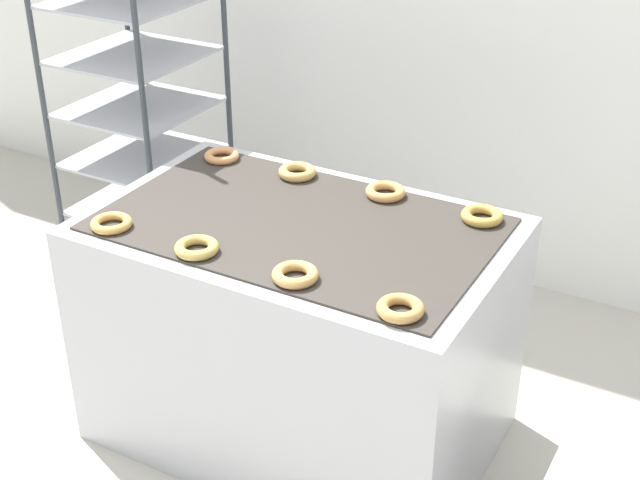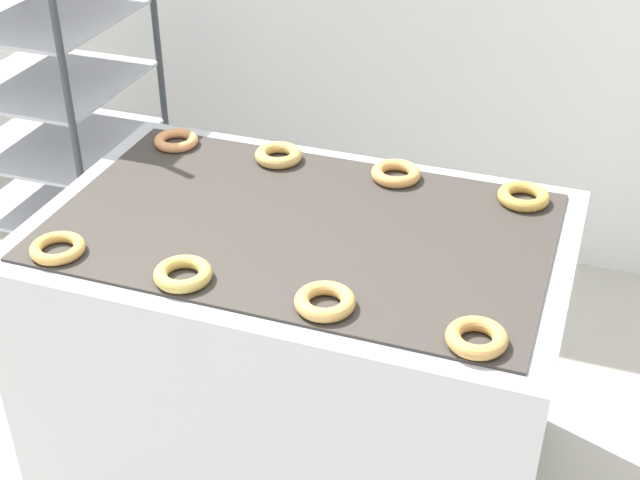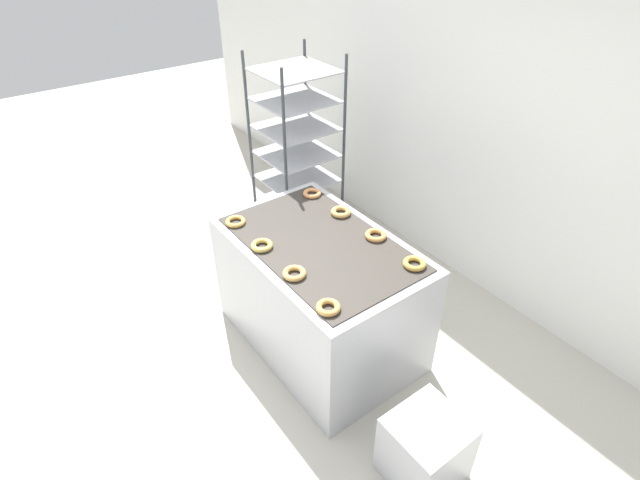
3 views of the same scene
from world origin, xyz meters
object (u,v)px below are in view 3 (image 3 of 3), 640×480
at_px(donut_near_midright, 294,273).
at_px(donut_near_right, 328,307).
at_px(glaze_bin, 425,449).
at_px(baking_rack_cart, 297,154).
at_px(donut_far_right, 414,264).
at_px(donut_far_midleft, 341,212).
at_px(donut_far_midright, 376,235).
at_px(donut_near_midleft, 262,245).
at_px(donut_far_left, 312,193).
at_px(fryer_machine, 320,294).
at_px(donut_near_left, 236,221).

height_order(donut_near_midright, donut_near_right, same).
height_order(glaze_bin, donut_near_right, donut_near_right).
relative_size(baking_rack_cart, donut_far_right, 12.25).
height_order(donut_far_midleft, donut_far_midright, donut_far_midleft).
bearing_deg(baking_rack_cart, donut_near_midleft, -43.45).
xyz_separation_m(donut_far_left, donut_far_midleft, (0.33, 0.01, 0.00)).
bearing_deg(fryer_machine, donut_near_left, -148.00).
bearing_deg(donut_near_left, donut_far_left, 89.98).
distance_m(baking_rack_cart, glaze_bin, 2.51).
bearing_deg(baking_rack_cart, donut_far_midleft, -17.13).
height_order(fryer_machine, donut_far_midright, donut_far_midright).
distance_m(glaze_bin, donut_near_right, 0.94).
relative_size(donut_near_left, donut_far_left, 1.02).
bearing_deg(donut_far_right, donut_far_left, -179.93).
bearing_deg(donut_far_right, donut_far_midleft, 179.51).
relative_size(donut_near_midleft, donut_far_right, 1.00).
xyz_separation_m(donut_near_left, donut_far_right, (1.03, 0.63, 0.00)).
bearing_deg(baking_rack_cart, donut_near_right, -29.36).
xyz_separation_m(glaze_bin, donut_near_left, (-1.66, -0.18, 0.66)).
height_order(donut_far_left, donut_far_midright, donut_far_midright).
height_order(baking_rack_cart, donut_near_midright, baking_rack_cart).
distance_m(donut_near_midleft, donut_far_right, 0.93).
distance_m(glaze_bin, donut_near_left, 1.79).
bearing_deg(donut_near_midright, donut_far_left, 137.90).
relative_size(donut_far_midright, donut_far_right, 1.01).
relative_size(glaze_bin, donut_far_left, 3.29).
height_order(donut_near_left, donut_far_right, donut_far_right).
xyz_separation_m(donut_near_midleft, donut_near_midright, (0.35, 0.01, 0.00)).
bearing_deg(donut_far_midright, glaze_bin, -25.26).
bearing_deg(fryer_machine, donut_far_midright, 62.82).
bearing_deg(donut_far_midleft, glaze_bin, -18.94).
xyz_separation_m(donut_near_midleft, donut_far_midright, (0.34, 0.64, 0.00)).
xyz_separation_m(donut_near_right, donut_far_left, (-1.03, 0.63, -0.00)).
relative_size(baking_rack_cart, donut_far_midleft, 12.26).
bearing_deg(donut_far_midleft, donut_near_midleft, -88.84).
relative_size(donut_near_midleft, donut_far_midright, 0.99).
bearing_deg(donut_far_left, donut_near_right, -31.71).
distance_m(donut_near_midright, donut_far_midleft, 0.72).
relative_size(glaze_bin, donut_near_left, 3.21).
distance_m(baking_rack_cart, donut_near_midright, 1.62).
height_order(donut_far_left, donut_far_midleft, donut_far_midleft).
bearing_deg(fryer_machine, donut_far_right, 30.64).
xyz_separation_m(baking_rack_cart, donut_far_right, (1.68, -0.31, 0.02)).
height_order(glaze_bin, donut_far_left, donut_far_left).
height_order(fryer_machine, donut_far_right, donut_far_right).
bearing_deg(donut_near_left, donut_far_midright, 43.43).
distance_m(donut_far_midright, donut_far_right, 0.36).
bearing_deg(donut_far_left, baking_rack_cart, 154.60).
bearing_deg(glaze_bin, donut_far_left, 164.82).
bearing_deg(donut_far_midright, donut_far_right, -2.02).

